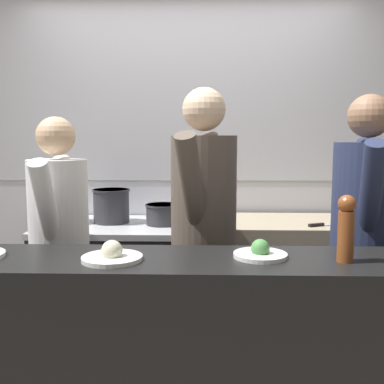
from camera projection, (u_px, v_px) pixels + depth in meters
The scene contains 14 objects.
wall_back_tiled at pixel (190, 161), 3.45m from camera, with size 8.00×0.06×2.60m.
oven_range at pixel (115, 285), 3.17m from camera, with size 1.00×0.71×0.88m.
prep_counter at pixel (279, 285), 3.14m from camera, with size 1.23×0.65×0.91m.
pass_counter at pixel (206, 372), 1.90m from camera, with size 2.73×0.45×0.99m.
stock_pot at pixel (65, 206), 3.15m from camera, with size 0.24×0.24×0.22m.
sauce_pot at pixel (111, 205), 3.16m from camera, with size 0.26×0.26×0.24m.
braising_pot at pixel (163, 214), 3.09m from camera, with size 0.25×0.25×0.14m.
chefs_knife at pixel (327, 224), 2.91m from camera, with size 0.33×0.17×0.02m.
plated_dish_appetiser at pixel (112, 255), 1.81m from camera, with size 0.25×0.25×0.09m.
plated_dish_dessert at pixel (260, 253), 1.86m from camera, with size 0.22×0.22×0.08m.
pepper_mill at pixel (346, 227), 1.78m from camera, with size 0.07×0.07×0.27m.
chef_head_cook at pixel (60, 245), 2.49m from camera, with size 0.33×0.69×1.59m.
chef_sous at pixel (204, 231), 2.45m from camera, with size 0.44×0.76×1.74m.
chef_line at pixel (364, 238), 2.39m from camera, with size 0.42×0.74×1.70m.
Camera 1 is at (0.12, -2.07, 1.48)m, focal length 42.00 mm.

